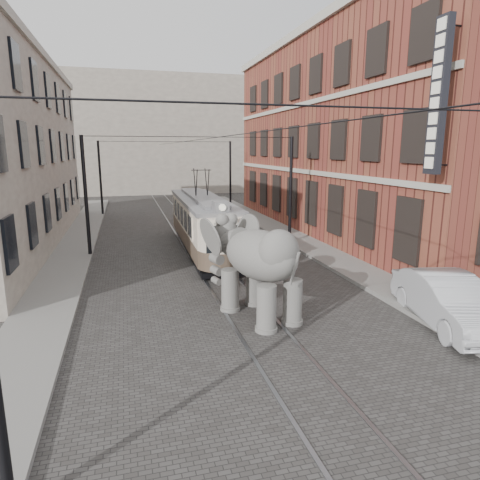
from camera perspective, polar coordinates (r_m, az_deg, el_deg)
name	(u,v)px	position (r m, az deg, el deg)	size (l,w,h in m)	color
ground	(225,283)	(17.23, -2.08, -5.83)	(120.00, 120.00, 0.00)	#3D3A38
tram_rails	(225,283)	(17.23, -2.08, -5.79)	(1.54, 80.00, 0.02)	slate
sidewalk_right	(356,270)	(19.40, 15.48, -3.98)	(2.00, 60.00, 0.15)	slate
sidewalk_left	(52,295)	(17.04, -24.05, -6.86)	(2.00, 60.00, 0.15)	slate
brick_building	(358,139)	(28.98, 15.69, 13.07)	(8.00, 26.00, 12.00)	maroon
distant_block	(153,136)	(56.12, -11.75, 13.64)	(28.00, 10.00, 14.00)	gray
catenary	(198,197)	(21.39, -5.73, 5.87)	(11.00, 30.20, 6.00)	black
tram	(202,211)	(22.33, -5.17, 3.97)	(2.25, 10.88, 4.32)	beige
elephant	(260,270)	(13.43, 2.77, -4.01)	(2.85, 5.17, 3.17)	#615F59
parked_car	(448,301)	(14.51, 26.35, -7.36)	(1.68, 4.79, 1.58)	#B1B2B6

